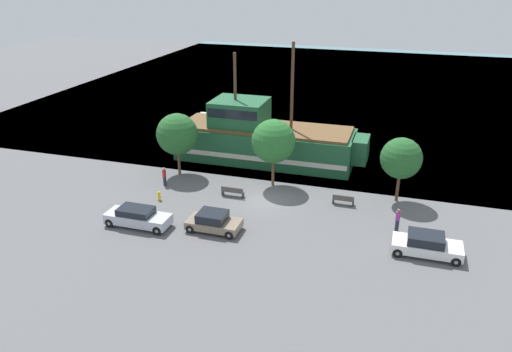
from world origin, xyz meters
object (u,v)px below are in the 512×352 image
Objects in this scene: moored_boat_dockside at (215,124)px; parked_car_curb_front at (213,222)px; parked_car_curb_mid at (138,217)px; parked_car_curb_rear at (427,245)px; bench_promenade_west at (233,191)px; bench_promenade_east at (343,200)px; fire_hydrant at (159,195)px; pedestrian_walking_near at (398,220)px; pedestrian_walking_far at (164,176)px; pirate_ship at (263,139)px.

parked_car_curb_front is (8.66, -22.11, 0.01)m from moored_boat_dockside.
parked_car_curb_rear reaches higher than parked_car_curb_mid.
bench_promenade_west is at bearing 96.05° from parked_car_curb_front.
parked_car_curb_mid reaches higher than bench_promenade_east.
pedestrian_walking_near reaches higher than fire_hydrant.
pedestrian_walking_far is (1.72, -16.00, 0.16)m from moored_boat_dockside.
bench_promenade_east is at bearing 144.14° from pedestrian_walking_near.
bench_promenade_east is (13.78, 7.89, -0.28)m from parked_car_curb_mid.
parked_car_curb_rear is at bearing 6.03° from parked_car_curb_mid.
moored_boat_dockside is at bearing 139.16° from pedestrian_walking_near.
pirate_ship reaches higher than parked_car_curb_mid.
parked_car_curb_rear is at bearing -13.22° from pedestrian_walking_far.
parked_car_curb_mid is at bearing -125.78° from bench_promenade_west.
pedestrian_walking_far is (-19.49, 2.34, -0.04)m from pedestrian_walking_near.
pedestrian_walking_near is (13.19, -10.79, -1.26)m from pirate_ship.
pirate_ship reaches higher than moored_boat_dockside.
pirate_ship is 23.82× the size of fire_hydrant.
pedestrian_walking_far is at bearing 176.54° from bench_promenade_west.
pedestrian_walking_near is at bearing -8.45° from bench_promenade_west.
fire_hydrant is 2.96m from pedestrian_walking_far.
pirate_ship is 20.35m from parked_car_curb_rear.
moored_boat_dockside is 16.09m from pedestrian_walking_far.
fire_hydrant is 0.45× the size of bench_promenade_east.
pedestrian_walking_near reaches higher than parked_car_curb_front.
parked_car_curb_mid is 18.66m from pedestrian_walking_near.
bench_promenade_east is 1.02× the size of pedestrian_walking_far.
parked_car_curb_front is at bearing -68.60° from moored_boat_dockside.
parked_car_curb_rear is at bearing -6.26° from fire_hydrant.
bench_promenade_east is (8.94, -7.72, -1.71)m from pirate_ship.
parked_car_curb_front is 6.91m from fire_hydrant.
pirate_ship is at bearing 92.55° from parked_car_curb_front.
bench_promenade_west is 13.30m from pedestrian_walking_near.
moored_boat_dockside is 4.18× the size of pedestrian_walking_near.
parked_car_curb_front is at bearing -83.95° from bench_promenade_west.
bench_promenade_east is 0.97× the size of pedestrian_walking_near.
parked_car_curb_front reaches higher than bench_promenade_west.
parked_car_curb_front is at bearing -175.77° from parked_car_curb_rear.
parked_car_curb_rear is 15.82m from bench_promenade_west.
fire_hydrant is (-0.56, 4.37, -0.31)m from parked_car_curb_mid.
moored_boat_dockside is (-8.01, 7.54, -1.47)m from pirate_ship.
bench_promenade_west is at bearing 23.84° from fire_hydrant.
bench_promenade_east is (14.34, 3.52, 0.03)m from fire_hydrant.
bench_promenade_east is at bearing 13.80° from fire_hydrant.
pedestrian_walking_far reaches higher than parked_car_curb_front.
pedestrian_walking_far reaches higher than parked_car_curb_mid.
pedestrian_walking_far is (-15.24, -0.74, 0.40)m from bench_promenade_east.
parked_car_curb_mid reaches higher than bench_promenade_west.
parked_car_curb_rear is 2.56× the size of pedestrian_walking_near.
pirate_ship is 9.00m from bench_promenade_west.
pirate_ship is at bearing 90.27° from bench_promenade_west.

